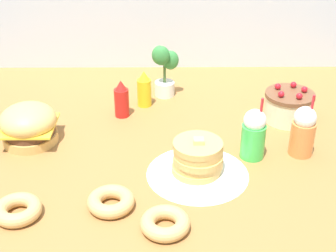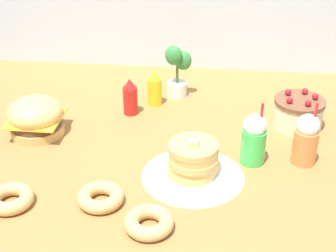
% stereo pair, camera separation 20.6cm
% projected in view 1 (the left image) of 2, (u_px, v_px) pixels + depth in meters
% --- Properties ---
extents(ground_plane, '(2.32, 2.03, 0.02)m').
position_uv_depth(ground_plane, '(165.00, 163.00, 2.06)').
color(ground_plane, '#9E6B38').
extents(doily_mat, '(0.41, 0.41, 0.00)m').
position_uv_depth(doily_mat, '(198.00, 174.00, 1.97)').
color(doily_mat, white).
rests_on(doily_mat, ground_plane).
extents(burger, '(0.24, 0.24, 0.18)m').
position_uv_depth(burger, '(29.00, 125.00, 2.15)').
color(burger, '#DBA859').
rests_on(burger, ground_plane).
extents(pancake_stack, '(0.31, 0.31, 0.16)m').
position_uv_depth(pancake_stack, '(198.00, 160.00, 1.94)').
color(pancake_stack, white).
rests_on(pancake_stack, doily_mat).
extents(layer_cake, '(0.23, 0.23, 0.17)m').
position_uv_depth(layer_cake, '(289.00, 106.00, 2.33)').
color(layer_cake, beige).
rests_on(layer_cake, ground_plane).
extents(ketchup_bottle, '(0.07, 0.07, 0.18)m').
position_uv_depth(ketchup_bottle, '(122.00, 100.00, 2.36)').
color(ketchup_bottle, red).
rests_on(ketchup_bottle, ground_plane).
extents(mustard_bottle, '(0.07, 0.07, 0.18)m').
position_uv_depth(mustard_bottle, '(145.00, 90.00, 2.46)').
color(mustard_bottle, yellow).
rests_on(mustard_bottle, ground_plane).
extents(cream_soda_cup, '(0.10, 0.10, 0.28)m').
position_uv_depth(cream_soda_cup, '(254.00, 134.00, 2.04)').
color(cream_soda_cup, green).
rests_on(cream_soda_cup, ground_plane).
extents(orange_float_cup, '(0.10, 0.10, 0.28)m').
position_uv_depth(orange_float_cup, '(304.00, 131.00, 2.06)').
color(orange_float_cup, orange).
rests_on(orange_float_cup, ground_plane).
extents(donut_pink_glaze, '(0.17, 0.17, 0.05)m').
position_uv_depth(donut_pink_glaze, '(18.00, 209.00, 1.74)').
color(donut_pink_glaze, tan).
rests_on(donut_pink_glaze, ground_plane).
extents(donut_chocolate, '(0.17, 0.17, 0.05)m').
position_uv_depth(donut_chocolate, '(111.00, 201.00, 1.78)').
color(donut_chocolate, tan).
rests_on(donut_chocolate, ground_plane).
extents(donut_vanilla, '(0.17, 0.17, 0.05)m').
position_uv_depth(donut_vanilla, '(165.00, 223.00, 1.68)').
color(donut_vanilla, tan).
rests_on(donut_vanilla, ground_plane).
extents(potted_plant, '(0.14, 0.11, 0.28)m').
position_uv_depth(potted_plant, '(164.00, 68.00, 2.53)').
color(potted_plant, white).
rests_on(potted_plant, ground_plane).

